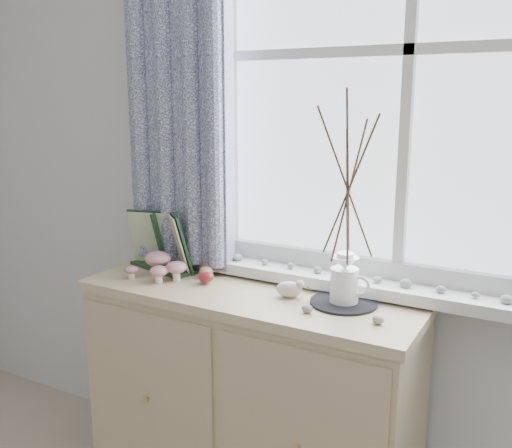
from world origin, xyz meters
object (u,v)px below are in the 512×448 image
object	(u,v)px
toadstool_cluster	(160,265)
twig_pitcher	(348,183)
botanical_book	(157,241)
sideboard	(250,401)

from	to	relation	value
toadstool_cluster	twig_pitcher	bearing A→B (deg)	6.41
twig_pitcher	toadstool_cluster	bearing A→B (deg)	162.75
botanical_book	twig_pitcher	world-z (taller)	twig_pitcher
sideboard	botanical_book	bearing A→B (deg)	176.88
sideboard	botanical_book	distance (m)	0.69
sideboard	toadstool_cluster	xyz separation A→B (m)	(-0.35, -0.04, 0.48)
botanical_book	sideboard	bearing A→B (deg)	9.93
toadstool_cluster	twig_pitcher	xyz separation A→B (m)	(0.69, 0.08, 0.34)
botanical_book	twig_pitcher	bearing A→B (deg)	13.88
sideboard	botanical_book	xyz separation A→B (m)	(-0.42, 0.02, 0.54)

